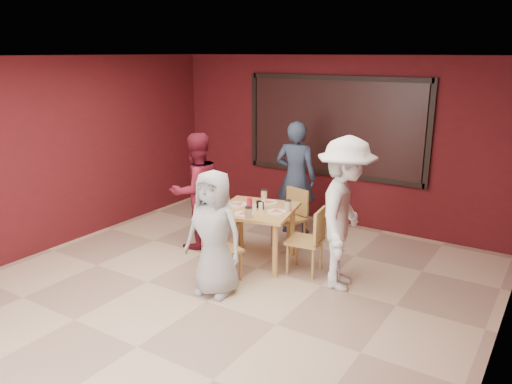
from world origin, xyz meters
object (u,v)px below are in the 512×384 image
Objects in this scene: chair_left at (216,218)px; chair_front at (218,246)px; diner_right at (345,214)px; diner_front at (214,233)px; diner_left at (196,191)px; dining_table at (257,215)px; chair_back at (292,214)px; chair_right at (310,237)px; diner_back at (296,178)px.

chair_front is at bearing -51.45° from chair_left.
chair_left is 2.08m from diner_right.
chair_front is 0.54× the size of diner_front.
diner_left is at bearing 74.63° from diner_right.
diner_left is (-1.07, 0.02, 0.18)m from dining_table.
chair_back is 0.46× the size of diner_right.
chair_right is 0.52× the size of diner_left.
diner_back is 0.96× the size of diner_right.
dining_table is 1.33m from diner_right.
chair_left is 0.51× the size of diner_left.
chair_back is 1.89m from diner_front.
chair_front is 0.93× the size of chair_right.
diner_left reaches higher than dining_table.
diner_right reaches higher than dining_table.
chair_front is 0.95× the size of chair_back.
diner_front is (0.08, -1.06, 0.08)m from dining_table.
dining_table reaches higher than chair_right.
diner_left is 2.38m from diner_right.
dining_table reaches higher than chair_left.
diner_right is (0.51, -0.12, 0.44)m from chair_right.
diner_left is (-1.16, 1.09, 0.09)m from diner_front.
diner_right reaches higher than chair_left.
diner_front is 1.59m from diner_left.
dining_table is 0.65× the size of diner_back.
chair_front is 0.44× the size of diner_right.
diner_back is at bearing 95.24° from dining_table.
chair_back is 1.01m from chair_right.
diner_front is at bearing 67.51° from diner_left.
diner_front is (-0.03, -1.87, 0.28)m from chair_back.
diner_back reaches higher than dining_table.
diner_left is (-0.35, -0.01, 0.36)m from chair_left.
chair_right reaches higher than chair_front.
chair_left is 1.52m from chair_right.
dining_table is 0.77× the size of diner_front.
dining_table is 0.69× the size of diner_left.
diner_front reaches higher than dining_table.
chair_right is (0.68, -0.74, 0.01)m from chair_back.
diner_left is at bearing 42.60° from diner_back.
diner_front is 0.85× the size of diner_back.
dining_table is 0.62× the size of diner_right.
diner_right is at bearing -2.26° from dining_table.
dining_table is 1.32× the size of chair_right.
diner_right is at bearing -2.37° from chair_left.
chair_left is at bearing -178.73° from chair_right.
diner_back is at bearing 91.13° from chair_front.
chair_right is at bearing 1.27° from chair_left.
chair_front is at bearing -136.02° from chair_right.
diner_back is at bearing 65.20° from chair_left.
chair_right is at bearing 52.32° from diner_front.
diner_back is (-0.12, 1.34, 0.22)m from dining_table.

